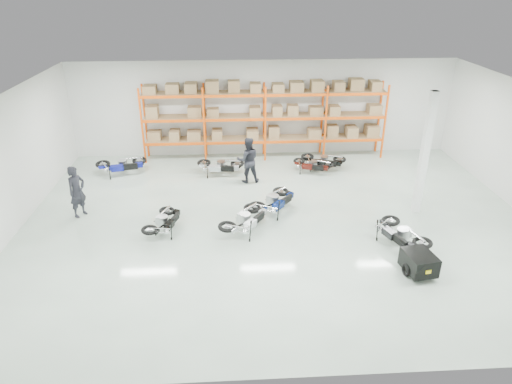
{
  "coord_description": "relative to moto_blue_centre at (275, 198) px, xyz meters",
  "views": [
    {
      "loc": [
        -1.64,
        -14.19,
        7.94
      ],
      "look_at": [
        -0.78,
        0.19,
        1.1
      ],
      "focal_mm": 32.0,
      "sensor_mm": 36.0,
      "label": 1
    }
  ],
  "objects": [
    {
      "name": "moto_back_b",
      "position": [
        -2.05,
        3.63,
        -0.02
      ],
      "size": [
        1.87,
        1.08,
        1.15
      ],
      "primitive_type": null,
      "rotation": [
        0.0,
        -0.09,
        1.46
      ],
      "color": "#B4B8BE",
      "rests_on": "ground"
    },
    {
      "name": "room",
      "position": [
        0.05,
        -0.76,
        1.69
      ],
      "size": [
        18.0,
        18.0,
        18.0
      ],
      "color": "#B8CDBC",
      "rests_on": "ground"
    },
    {
      "name": "moto_back_a",
      "position": [
        -6.37,
        3.94,
        0.01
      ],
      "size": [
        2.04,
        1.33,
        1.21
      ],
      "primitive_type": null,
      "rotation": [
        0.0,
        -0.09,
        1.8
      ],
      "color": "navy",
      "rests_on": "ground"
    },
    {
      "name": "moto_touring_right",
      "position": [
        3.81,
        -2.57,
        -0.0
      ],
      "size": [
        1.48,
        2.04,
        1.19
      ],
      "primitive_type": null,
      "rotation": [
        0.0,
        -0.09,
        0.35
      ],
      "color": "black",
      "rests_on": "ground"
    },
    {
      "name": "structural_column",
      "position": [
        5.25,
        -0.26,
        1.69
      ],
      "size": [
        0.25,
        0.25,
        4.5
      ],
      "primitive_type": "cube",
      "color": "white",
      "rests_on": "ground"
    },
    {
      "name": "person_back",
      "position": [
        -0.86,
        2.81,
        0.41
      ],
      "size": [
        1.01,
        0.82,
        1.96
      ],
      "primitive_type": "imported",
      "rotation": [
        0.0,
        0.0,
        3.23
      ],
      "color": "#21222A",
      "rests_on": "ground"
    },
    {
      "name": "moto_back_c",
      "position": [
        2.58,
        4.02,
        -0.03
      ],
      "size": [
        1.92,
        1.34,
        1.13
      ],
      "primitive_type": null,
      "rotation": [
        0.0,
        -0.09,
        1.27
      ],
      "color": "black",
      "rests_on": "ground"
    },
    {
      "name": "person_left",
      "position": [
        -7.1,
        0.15,
        0.39
      ],
      "size": [
        0.77,
        0.83,
        1.91
      ],
      "primitive_type": "imported",
      "rotation": [
        0.0,
        0.0,
        0.99
      ],
      "color": "black",
      "rests_on": "ground"
    },
    {
      "name": "moto_silver_left",
      "position": [
        -1.11,
        -1.36,
        0.0
      ],
      "size": [
        1.82,
        2.05,
        1.2
      ],
      "primitive_type": null,
      "rotation": [
        0.0,
        -0.09,
        2.53
      ],
      "color": "#ABAEB2",
      "rests_on": "ground"
    },
    {
      "name": "moto_blue_centre",
      "position": [
        0.0,
        0.0,
        0.0
      ],
      "size": [
        1.88,
        2.01,
        1.2
      ],
      "primitive_type": null,
      "rotation": [
        0.0,
        -0.09,
        2.45
      ],
      "color": "#081850",
      "rests_on": "ground"
    },
    {
      "name": "moto_black_far_left",
      "position": [
        -3.89,
        -1.23,
        -0.06
      ],
      "size": [
        1.28,
        1.83,
        1.07
      ],
      "primitive_type": null,
      "rotation": [
        0.0,
        -0.09,
        2.84
      ],
      "color": "black",
      "rests_on": "ground"
    },
    {
      "name": "moto_back_d",
      "position": [
        2.03,
        3.62,
        -0.09
      ],
      "size": [
        1.74,
        1.33,
        1.01
      ],
      "primitive_type": null,
      "rotation": [
        0.0,
        -0.09,
        1.16
      ],
      "color": "#43110D",
      "rests_on": "ground"
    },
    {
      "name": "pallet_rack",
      "position": [
        0.05,
        5.69,
        1.69
      ],
      "size": [
        11.28,
        0.98,
        3.62
      ],
      "color": "#EF510C",
      "rests_on": "ground"
    },
    {
      "name": "trailer",
      "position": [
        3.81,
        -4.17,
        -0.16
      ],
      "size": [
        0.93,
        1.69,
        0.69
      ],
      "rotation": [
        0.0,
        0.0,
        0.16
      ],
      "color": "black",
      "rests_on": "ground"
    }
  ]
}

